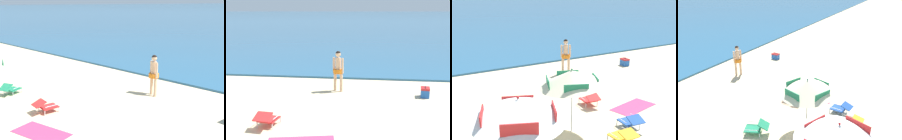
{
  "view_description": "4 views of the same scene",
  "coord_description": "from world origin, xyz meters",
  "views": [
    {
      "loc": [
        6.49,
        -0.41,
        3.91
      ],
      "look_at": [
        -0.71,
        6.86,
        1.42
      ],
      "focal_mm": 44.81,
      "sensor_mm": 36.0,
      "label": 1
    },
    {
      "loc": [
        1.36,
        -3.45,
        3.48
      ],
      "look_at": [
        -0.0,
        6.7,
        1.4
      ],
      "focal_mm": 47.39,
      "sensor_mm": 36.0,
      "label": 2
    },
    {
      "loc": [
        -8.79,
        -4.69,
        4.65
      ],
      "look_at": [
        -1.62,
        6.98,
        0.82
      ],
      "focal_mm": 51.75,
      "sensor_mm": 36.0,
      "label": 3
    },
    {
      "loc": [
        -11.27,
        0.09,
        5.47
      ],
      "look_at": [
        -0.43,
        5.5,
        0.93
      ],
      "focal_mm": 40.19,
      "sensor_mm": 36.0,
      "label": 4
    }
  ],
  "objects": [
    {
      "name": "lounge_chair_spare_folded",
      "position": [
        -1.9,
        4.64,
        0.28
      ],
      "size": [
        0.64,
        0.93,
        0.51
      ],
      "color": "red",
      "rests_on": "ground"
    },
    {
      "name": "cooler_box",
      "position": [
        3.34,
        8.52,
        0.2
      ],
      "size": [
        0.41,
        0.53,
        0.43
      ],
      "color": "#1E56A8",
      "rests_on": "ground"
    },
    {
      "name": "ocean_water",
      "position": [
        0.0,
        411.26,
        0.05
      ],
      "size": [
        800.0,
        800.0,
        0.1
      ],
      "primitive_type": "cube",
      "color": "#285B7F",
      "rests_on": "ground"
    },
    {
      "name": "person_standing_near_shore",
      "position": [
        -0.3,
        8.96,
        1.02
      ],
      "size": [
        0.49,
        0.43,
        1.77
      ],
      "color": "#D8A87F",
      "rests_on": "ground"
    }
  ]
}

